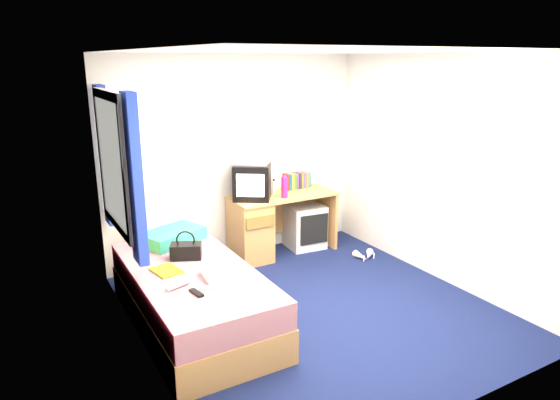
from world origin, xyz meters
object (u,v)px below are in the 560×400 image
desk (262,224)px  water_bottle (178,283)px  vcr (252,161)px  towel (222,270)px  crt_tv (252,181)px  aerosol_can (274,187)px  pink_water_bottle (284,188)px  magazine (166,271)px  white_heels (365,256)px  handbag (186,250)px  bed (194,297)px  pillow (172,236)px  remote_control (196,293)px  picture_frame (308,181)px  colour_swatch_fan (213,288)px  storage_cube (304,226)px

desk → water_bottle: size_ratio=6.50×
vcr → towel: (-1.00, -1.41, -0.61)m
crt_tv → aerosol_can: crt_tv is taller
pink_water_bottle → magazine: bearing=-151.9°
pink_water_bottle → white_heels: size_ratio=0.88×
handbag → magazine: 0.33m
crt_tv → magazine: size_ratio=2.00×
magazine → towel: bearing=-40.0°
bed → white_heels: (2.34, 0.45, -0.23)m
crt_tv → water_bottle: crt_tv is taller
crt_tv → vcr: 0.24m
pink_water_bottle → water_bottle: bearing=-143.8°
pillow → handbag: handbag is taller
pillow → aerosol_can: bearing=17.9°
pillow → crt_tv: size_ratio=1.07×
vcr → pink_water_bottle: size_ratio=1.61×
towel → remote_control: towel is taller
handbag → crt_tv: bearing=62.5°
picture_frame → handbag: 2.29m
handbag → towel: bearing=-50.8°
aerosol_can → water_bottle: 2.29m
towel → remote_control: bearing=-145.7°
handbag → towel: size_ratio=1.02×
handbag → white_heels: size_ratio=1.20×
vcr → white_heels: 1.79m
aerosol_can → pillow: bearing=-162.1°
crt_tv → handbag: bearing=-109.5°
picture_frame → towel: picture_frame is taller
vcr → pink_water_bottle: (0.35, -0.15, -0.33)m
water_bottle → colour_swatch_fan: size_ratio=0.91×
aerosol_can → remote_control: aerosol_can is taller
desk → magazine: 1.86m
magazine → pillow: bearing=67.7°
vcr → bed: bearing=-97.7°
bed → water_bottle: water_bottle is taller
desk → magazine: size_ratio=4.64×
colour_swatch_fan → pink_water_bottle: bearing=43.8°
pillow → handbag: bearing=-92.6°
storage_cube → vcr: size_ratio=1.44×
desk → picture_frame: picture_frame is taller
picture_frame → magazine: size_ratio=0.50×
pink_water_bottle → aerosol_can: pink_water_bottle is taller
crt_tv → colour_swatch_fan: 2.02m
aerosol_can → towel: bearing=-132.0°
handbag → pillow: bearing=112.3°
desk → picture_frame: 0.88m
bed → magazine: (-0.21, 0.07, 0.28)m
desk → towel: size_ratio=4.08×
crt_tv → pillow: bearing=-127.3°
pink_water_bottle → magazine: 1.99m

